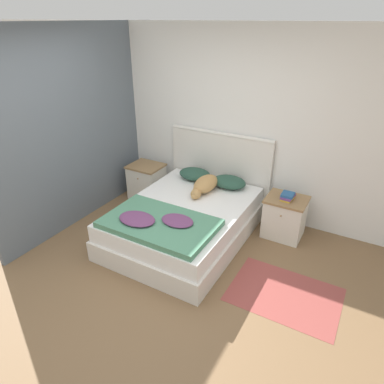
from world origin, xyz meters
The scene contains 13 objects.
ground_plane centered at (0.00, 0.00, 0.00)m, with size 16.00×16.00×0.00m, color brown.
wall_back centered at (0.00, 2.13, 1.27)m, with size 9.00×0.06×2.55m.
wall_side_left centered at (-1.65, 1.05, 1.27)m, with size 0.06×3.10×2.55m.
bed centered at (-0.10, 1.05, 0.24)m, with size 1.48×1.98×0.48m.
headboard centered at (-0.10, 2.06, 0.60)m, with size 1.56×0.06×1.16m.
nightstand_left centered at (-1.20, 1.74, 0.27)m, with size 0.51×0.45×0.55m.
nightstand_right centered at (1.01, 1.74, 0.27)m, with size 0.51×0.45×0.55m.
pillow_left centered at (-0.37, 1.81, 0.55)m, with size 0.47×0.35×0.15m.
pillow_right centered at (0.18, 1.81, 0.55)m, with size 0.47×0.35×0.15m.
quilt centered at (-0.11, 0.49, 0.52)m, with size 1.26×0.78×0.12m.
dog centered at (-0.05, 1.53, 0.57)m, with size 0.27×0.69×0.20m.
book_stack centered at (1.01, 1.73, 0.58)m, with size 0.16×0.23×0.08m.
rug centered at (1.35, 0.66, 0.00)m, with size 1.11×0.80×0.00m.
Camera 1 is at (1.84, -2.16, 2.59)m, focal length 32.00 mm.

